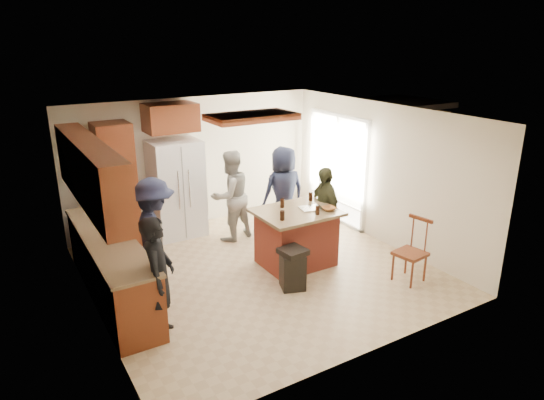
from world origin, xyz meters
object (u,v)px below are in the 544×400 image
person_behind_right (284,192)px  kitchen_island (296,237)px  trash_bin (293,268)px  person_counter (155,235)px  person_front_left (159,278)px  refrigerator (177,189)px  person_behind_left (231,196)px  person_side_right (324,210)px  spindle_chair (411,253)px

person_behind_right → kitchen_island: bearing=71.2°
trash_bin → person_counter: bearing=148.6°
person_behind_right → trash_bin: 2.11m
person_front_left → refrigerator: 3.29m
person_behind_left → person_side_right: (1.14, -1.30, -0.08)m
person_side_right → kitchen_island: 0.78m
person_behind_left → kitchen_island: 1.59m
person_behind_right → person_behind_left: bearing=-16.6°
refrigerator → person_side_right: bearing=-46.7°
person_behind_left → refrigerator: size_ratio=0.93×
person_side_right → refrigerator: 2.76m
person_side_right → person_behind_right: bearing=-159.7°
person_counter → refrigerator: size_ratio=0.94×
person_front_left → person_counter: size_ratio=0.93×
person_side_right → kitchen_island: bearing=-67.2°
spindle_chair → trash_bin: bearing=156.4°
person_behind_left → kitchen_island: size_ratio=1.30×
person_side_right → trash_bin: size_ratio=2.39×
person_side_right → person_counter: 2.90m
person_counter → kitchen_island: size_ratio=1.32×
person_front_left → person_behind_right: bearing=-30.5°
person_behind_left → person_counter: bearing=20.3°
person_front_left → kitchen_island: size_ratio=1.24×
person_behind_right → trash_bin: person_behind_right is taller
trash_bin → kitchen_island: bearing=52.6°
person_behind_right → refrigerator: refrigerator is taller
person_behind_left → trash_bin: bearing=77.0°
kitchen_island → trash_bin: size_ratio=2.03×
person_front_left → person_side_right: person_front_left is taller
person_front_left → person_behind_left: size_ratio=0.95×
person_counter → trash_bin: person_counter is taller
person_front_left → kitchen_island: person_front_left is taller
person_counter → spindle_chair: bearing=-101.5°
person_behind_left → kitchen_island: bearing=94.9°
person_side_right → spindle_chair: bearing=24.3°
kitchen_island → person_side_right: bearing=15.4°
refrigerator → kitchen_island: (1.19, -2.20, -0.43)m
person_front_left → person_behind_left: bearing=-15.9°
trash_bin → person_behind_right: bearing=61.5°
refrigerator → person_behind_left: bearing=-43.3°
person_side_right → spindle_chair: size_ratio=1.52×
person_counter → spindle_chair: (3.37, -1.77, -0.39)m
person_behind_left → refrigerator: refrigerator is taller
person_front_left → person_behind_left: person_behind_left is taller
person_front_left → person_counter: person_counter is taller
person_side_right → spindle_chair: person_side_right is taller
person_behind_right → kitchen_island: person_behind_right is taller
person_behind_right → spindle_chair: (0.69, -2.52, -0.39)m
person_front_left → trash_bin: (2.05, 0.15, -0.47)m
person_behind_right → person_side_right: size_ratio=1.12×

